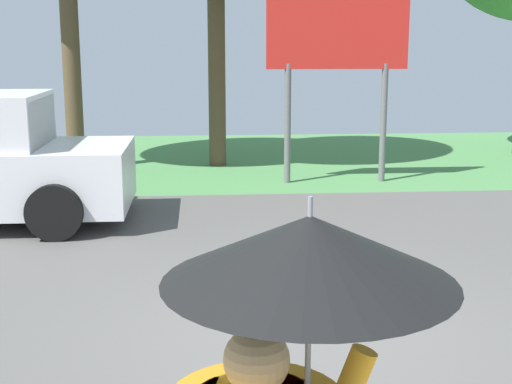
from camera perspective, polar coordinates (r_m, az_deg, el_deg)
name	(u,v)px	position (r m, az deg, el deg)	size (l,w,h in m)	color
ground_plane	(274,246)	(9.47, 1.41, -4.34)	(40.00, 22.00, 0.20)	#565451
roadside_billboard	(338,44)	(13.36, 6.50, 11.61)	(2.60, 0.12, 3.50)	slate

